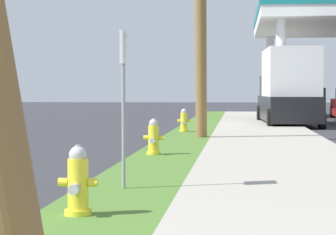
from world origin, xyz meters
The scene contains 6 objects.
fire_hydrant_nearest centered at (0.49, 3.93, 0.45)m, with size 0.42×0.38×0.74m.
fire_hydrant_second centered at (0.44, 10.82, 0.45)m, with size 0.42×0.38×0.74m.
fire_hydrant_third centered at (0.45, 18.73, 0.45)m, with size 0.42×0.37×0.74m.
street_sign_post centered at (0.64, 5.94, 1.63)m, with size 0.05×0.36×2.12m.
car_silver_by_far_pump centered at (5.28, 35.30, 0.72)m, with size 2.04×4.54×1.57m.
truck_black_on_apron centered at (4.23, 25.14, 1.49)m, with size 2.39×6.48×3.11m.
Camera 1 is at (2.18, -3.12, 1.44)m, focal length 72.91 mm.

